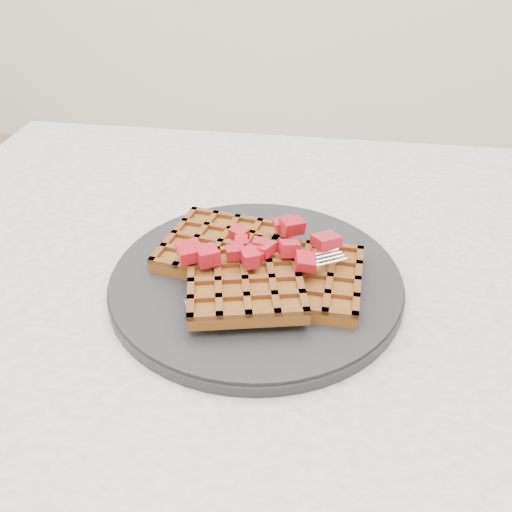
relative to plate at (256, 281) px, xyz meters
name	(u,v)px	position (x,y,z in m)	size (l,w,h in m)	color
table	(371,365)	(0.14, 0.02, -0.12)	(1.20, 0.80, 0.75)	silver
plate	(256,281)	(0.00, 0.00, 0.00)	(0.31, 0.31, 0.02)	black
waffles	(256,268)	(0.00, 0.00, 0.02)	(0.23, 0.21, 0.03)	brown
strawberry_pile	(256,245)	(0.00, 0.00, 0.05)	(0.15, 0.15, 0.02)	#8C000E
fork	(279,286)	(0.03, -0.03, 0.02)	(0.02, 0.18, 0.02)	silver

